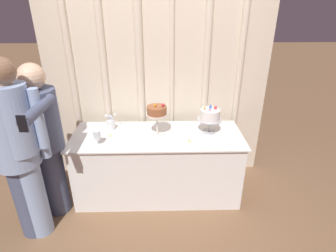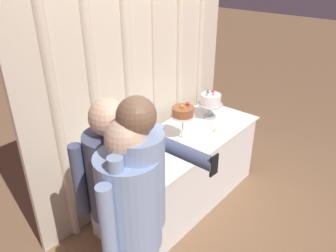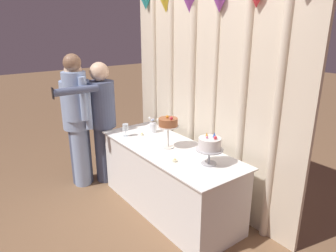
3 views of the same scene
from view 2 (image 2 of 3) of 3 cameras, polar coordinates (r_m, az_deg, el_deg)
ground_plane at (r=3.55m, az=3.42°, el=-13.27°), size 24.00×24.00×0.00m
draped_curtain at (r=3.22m, az=-4.70°, el=9.66°), size 2.57×0.15×2.60m
cake_table at (r=3.37m, az=2.22°, el=-7.74°), size 1.81×0.71×0.75m
cake_display_nearleft at (r=3.04m, az=2.60°, el=2.19°), size 0.22×0.22×0.36m
cake_display_nearright at (r=3.52m, az=7.27°, el=4.34°), size 0.26×0.26×0.31m
wine_glass at (r=2.62m, az=-2.09°, el=-6.40°), size 0.07×0.07×0.15m
flower_vase at (r=2.88m, az=-6.21°, el=-3.94°), size 0.12×0.09×0.19m
tealight_far_left at (r=2.82m, az=-3.46°, el=-6.04°), size 0.04×0.04×0.03m
tealight_near_left at (r=3.31m, az=8.11°, el=-0.83°), size 0.05×0.05×0.03m
guest_girl_blue_dress at (r=2.30m, az=-8.83°, el=-11.92°), size 0.47×0.87×1.58m
guest_man_pink_jacket at (r=2.10m, az=-6.24°, el=-16.99°), size 0.52×0.45×1.58m
guest_man_dark_suit at (r=2.05m, az=-4.62°, el=-14.55°), size 0.45×0.33×1.69m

